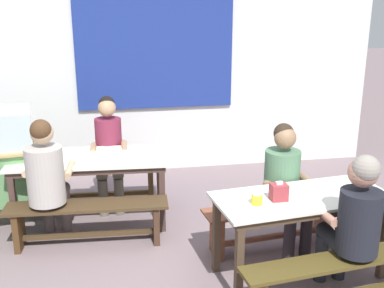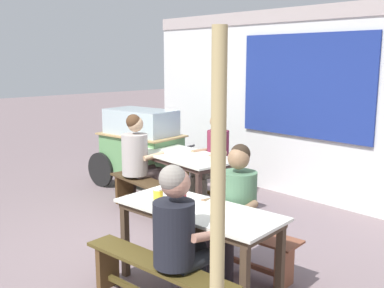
{
  "view_description": "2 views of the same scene",
  "coord_description": "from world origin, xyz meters",
  "px_view_note": "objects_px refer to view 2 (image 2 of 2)",
  "views": [
    {
      "loc": [
        -0.64,
        -3.53,
        2.33
      ],
      "look_at": [
        0.14,
        0.78,
        1.0
      ],
      "focal_mm": 43.25,
      "sensor_mm": 36.0,
      "label": 1
    },
    {
      "loc": [
        3.72,
        -2.73,
        2.06
      ],
      "look_at": [
        -0.28,
        0.94,
        1.03
      ],
      "focal_mm": 42.63,
      "sensor_mm": 36.0,
      "label": 2
    }
  ],
  "objects_px": {
    "dining_table_near": "(198,217)",
    "person_center_facing": "(214,153)",
    "bench_far_front": "(151,193)",
    "wooden_support_post": "(217,237)",
    "bench_near_front": "(157,278)",
    "bench_near_back": "(232,242)",
    "person_right_near_table": "(236,202)",
    "person_left_back_turned": "(138,155)",
    "dining_table_far": "(181,159)",
    "condiment_jar": "(158,194)",
    "person_near_front": "(181,231)",
    "bench_far_back": "(210,180)",
    "tissue_box": "(177,195)",
    "food_cart": "(140,143)"
  },
  "relations": [
    {
      "from": "person_left_back_turned",
      "to": "dining_table_near",
      "type": "bearing_deg",
      "value": -23.48
    },
    {
      "from": "bench_near_front",
      "to": "person_right_near_table",
      "type": "height_order",
      "value": "person_right_near_table"
    },
    {
      "from": "dining_table_far",
      "to": "person_right_near_table",
      "type": "relative_size",
      "value": 1.35
    },
    {
      "from": "dining_table_far",
      "to": "food_cart",
      "type": "distance_m",
      "value": 1.19
    },
    {
      "from": "tissue_box",
      "to": "condiment_jar",
      "type": "xyz_separation_m",
      "value": [
        -0.21,
        -0.05,
        -0.02
      ]
    },
    {
      "from": "bench_near_back",
      "to": "bench_far_back",
      "type": "bearing_deg",
      "value": 140.99
    },
    {
      "from": "dining_table_far",
      "to": "tissue_box",
      "type": "height_order",
      "value": "tissue_box"
    },
    {
      "from": "bench_near_back",
      "to": "person_center_facing",
      "type": "height_order",
      "value": "person_center_facing"
    },
    {
      "from": "dining_table_near",
      "to": "bench_far_front",
      "type": "bearing_deg",
      "value": 154.48
    },
    {
      "from": "food_cart",
      "to": "person_center_facing",
      "type": "relative_size",
      "value": 1.34
    },
    {
      "from": "bench_far_front",
      "to": "wooden_support_post",
      "type": "distance_m",
      "value": 3.63
    },
    {
      "from": "condiment_jar",
      "to": "bench_far_front",
      "type": "bearing_deg",
      "value": 145.21
    },
    {
      "from": "tissue_box",
      "to": "dining_table_far",
      "type": "bearing_deg",
      "value": 137.69
    },
    {
      "from": "bench_near_back",
      "to": "bench_near_front",
      "type": "xyz_separation_m",
      "value": [
        0.12,
        -1.03,
        0.01
      ]
    },
    {
      "from": "bench_far_back",
      "to": "bench_far_front",
      "type": "relative_size",
      "value": 0.97
    },
    {
      "from": "bench_near_front",
      "to": "bench_near_back",
      "type": "bearing_deg",
      "value": 96.59
    },
    {
      "from": "bench_far_front",
      "to": "tissue_box",
      "type": "distance_m",
      "value": 1.94
    },
    {
      "from": "bench_far_front",
      "to": "wooden_support_post",
      "type": "bearing_deg",
      "value": -31.35
    },
    {
      "from": "dining_table_near",
      "to": "food_cart",
      "type": "relative_size",
      "value": 0.9
    },
    {
      "from": "bench_far_back",
      "to": "wooden_support_post",
      "type": "height_order",
      "value": "wooden_support_post"
    },
    {
      "from": "food_cart",
      "to": "person_near_front",
      "type": "bearing_deg",
      "value": -31.44
    },
    {
      "from": "person_near_front",
      "to": "bench_near_back",
      "type": "bearing_deg",
      "value": 108.33
    },
    {
      "from": "person_center_facing",
      "to": "condiment_jar",
      "type": "xyz_separation_m",
      "value": [
        1.18,
        -1.93,
        0.08
      ]
    },
    {
      "from": "dining_table_near",
      "to": "bench_far_back",
      "type": "xyz_separation_m",
      "value": [
        -1.79,
        1.92,
        -0.38
      ]
    },
    {
      "from": "dining_table_far",
      "to": "bench_near_front",
      "type": "relative_size",
      "value": 1.12
    },
    {
      "from": "person_center_facing",
      "to": "condiment_jar",
      "type": "bearing_deg",
      "value": -58.63
    },
    {
      "from": "food_cart",
      "to": "wooden_support_post",
      "type": "distance_m",
      "value": 4.88
    },
    {
      "from": "dining_table_near",
      "to": "bench_near_back",
      "type": "distance_m",
      "value": 0.65
    },
    {
      "from": "bench_near_front",
      "to": "dining_table_near",
      "type": "bearing_deg",
      "value": 96.59
    },
    {
      "from": "wooden_support_post",
      "to": "food_cart",
      "type": "bearing_deg",
      "value": 148.83
    },
    {
      "from": "bench_far_front",
      "to": "bench_near_front",
      "type": "relative_size",
      "value": 1.05
    },
    {
      "from": "dining_table_far",
      "to": "person_center_facing",
      "type": "height_order",
      "value": "person_center_facing"
    },
    {
      "from": "dining_table_far",
      "to": "person_center_facing",
      "type": "xyz_separation_m",
      "value": [
        0.21,
        0.43,
        0.05
      ]
    },
    {
      "from": "person_left_back_turned",
      "to": "wooden_support_post",
      "type": "distance_m",
      "value": 3.91
    },
    {
      "from": "dining_table_near",
      "to": "person_left_back_turned",
      "type": "height_order",
      "value": "person_left_back_turned"
    },
    {
      "from": "bench_near_back",
      "to": "bench_near_front",
      "type": "height_order",
      "value": "same"
    },
    {
      "from": "dining_table_far",
      "to": "bench_far_front",
      "type": "xyz_separation_m",
      "value": [
        -0.03,
        -0.52,
        -0.38
      ]
    },
    {
      "from": "dining_table_near",
      "to": "tissue_box",
      "type": "relative_size",
      "value": 9.77
    },
    {
      "from": "dining_table_far",
      "to": "person_near_front",
      "type": "bearing_deg",
      "value": -41.32
    },
    {
      "from": "person_right_near_table",
      "to": "person_left_back_turned",
      "type": "bearing_deg",
      "value": 167.39
    },
    {
      "from": "bench_far_back",
      "to": "person_right_near_table",
      "type": "bearing_deg",
      "value": -38.71
    },
    {
      "from": "dining_table_near",
      "to": "person_center_facing",
      "type": "xyz_separation_m",
      "value": [
        -1.62,
        1.84,
        0.06
      ]
    },
    {
      "from": "food_cart",
      "to": "condiment_jar",
      "type": "height_order",
      "value": "food_cart"
    },
    {
      "from": "bench_far_back",
      "to": "bench_far_front",
      "type": "xyz_separation_m",
      "value": [
        -0.06,
        -1.03,
        0.01
      ]
    },
    {
      "from": "bench_far_back",
      "to": "wooden_support_post",
      "type": "distance_m",
      "value": 4.2
    },
    {
      "from": "person_left_back_turned",
      "to": "person_near_front",
      "type": "relative_size",
      "value": 1.03
    },
    {
      "from": "bench_far_back",
      "to": "person_right_near_table",
      "type": "height_order",
      "value": "person_right_near_table"
    },
    {
      "from": "person_right_near_table",
      "to": "bench_far_back",
      "type": "bearing_deg",
      "value": 141.29
    },
    {
      "from": "condiment_jar",
      "to": "person_center_facing",
      "type": "bearing_deg",
      "value": 121.37
    },
    {
      "from": "bench_near_back",
      "to": "wooden_support_post",
      "type": "height_order",
      "value": "wooden_support_post"
    }
  ]
}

